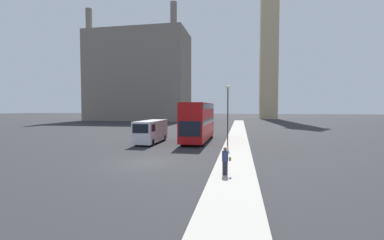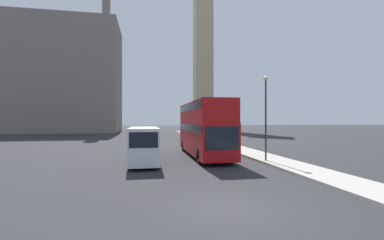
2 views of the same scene
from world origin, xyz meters
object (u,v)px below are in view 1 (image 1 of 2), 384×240
(white_van, at_px, (151,131))
(red_double_decker_bus, at_px, (198,120))
(pedestrian, at_px, (225,161))
(clock_tower, at_px, (269,22))
(street_lamp, at_px, (228,106))

(white_van, bearing_deg, red_double_decker_bus, 30.34)
(red_double_decker_bus, xyz_separation_m, pedestrian, (3.98, -15.19, -1.55))
(pedestrian, bearing_deg, clock_tower, 82.52)
(clock_tower, xyz_separation_m, street_lamp, (-10.82, -68.12, -29.35))
(red_double_decker_bus, distance_m, street_lamp, 5.54)
(clock_tower, bearing_deg, white_van, -105.99)
(red_double_decker_bus, height_order, pedestrian, red_double_decker_bus)
(clock_tower, relative_size, street_lamp, 11.01)
(red_double_decker_bus, relative_size, street_lamp, 1.79)
(white_van, height_order, pedestrian, white_van)
(white_van, xyz_separation_m, street_lamp, (8.38, -1.13, 2.69))
(clock_tower, xyz_separation_m, pedestrian, (-10.41, -79.36, -32.44))
(red_double_decker_bus, xyz_separation_m, white_van, (-4.81, -2.82, -1.14))
(clock_tower, distance_m, red_double_decker_bus, 72.66)
(clock_tower, bearing_deg, pedestrian, -97.48)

